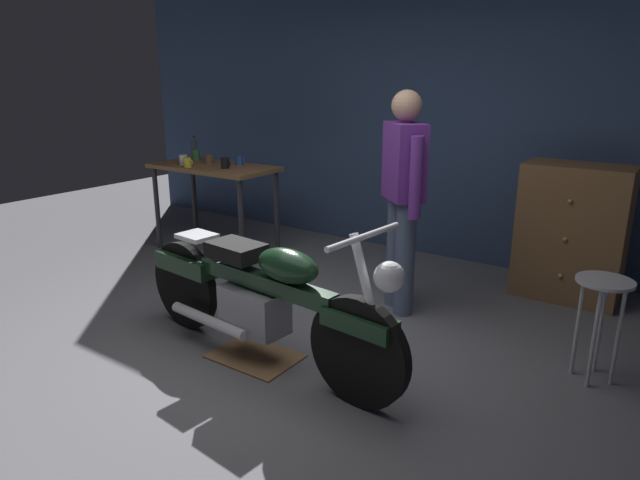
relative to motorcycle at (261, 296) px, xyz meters
The scene contains 15 objects.
ground_plane 0.45m from the motorcycle, 93.66° to the right, with size 12.00×12.00×0.00m, color slate.
back_wall 2.97m from the motorcycle, 90.06° to the left, with size 8.00×0.12×3.10m, color #384C70.
workbench 2.45m from the motorcycle, 141.45° to the left, with size 1.30×0.64×0.90m.
motorcycle is the anchor object (origin of this frame).
person_standing 1.38m from the motorcycle, 75.23° to the left, with size 0.44×0.42×1.67m.
shop_stool 2.02m from the motorcycle, 28.42° to the left, with size 0.32×0.32×0.64m.
wooden_dresser 2.63m from the motorcycle, 59.15° to the left, with size 0.80×0.47×1.10m.
drip_tray 0.45m from the motorcycle, behind, with size 0.56×0.40×0.01m, color olive.
mug_green_speckled 2.90m from the motorcycle, 144.09° to the left, with size 0.12×0.08×0.11m.
mug_brown_stoneware 2.63m from the motorcycle, 142.02° to the left, with size 0.11×0.08×0.09m.
mug_black_matte 2.25m from the motorcycle, 139.08° to the left, with size 0.11×0.08×0.10m.
mug_white_ceramic 2.57m from the motorcycle, 147.84° to the left, with size 0.12×0.08×0.10m.
mug_blue_enamel 2.43m from the motorcycle, 135.27° to the left, with size 0.10×0.07×0.10m.
mug_yellow_tall 2.44m from the motorcycle, 147.44° to the left, with size 0.11×0.08×0.09m.
bottle 3.02m from the motorcycle, 144.01° to the left, with size 0.06×0.06×0.24m.
Camera 1 is at (2.14, -2.40, 1.77)m, focal length 31.34 mm.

